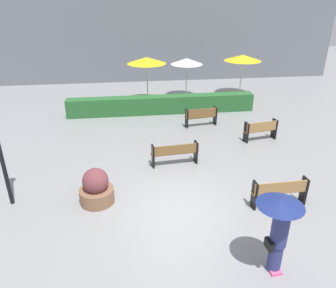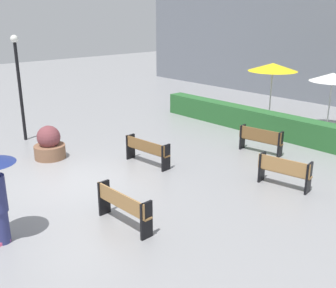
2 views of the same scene
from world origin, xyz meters
The scene contains 11 objects.
ground_plane centered at (0.00, 0.00, 0.00)m, with size 60.00×60.00×0.00m, color gray.
bench_mid_center centered at (0.31, 2.57, 0.51)m, with size 1.78×0.51×0.85m.
bench_far_right centered at (4.34, 4.29, 0.52)m, with size 1.54×0.60×0.89m.
bench_back_row centered at (2.15, 6.26, 0.53)m, with size 1.61×0.54×0.91m.
bench_near_right centered at (3.03, -0.41, 0.53)m, with size 1.71×0.36×0.88m.
pedestrian_with_umbrella centered at (1.78, -2.77, 1.31)m, with size 1.02×1.02×1.98m.
planter_pot centered at (-2.42, 0.51, 0.49)m, with size 1.05×1.05×1.15m.
patio_umbrella_yellow centered at (-0.16, 10.23, 2.47)m, with size 2.18×2.18×2.65m.
patio_umbrella_white centered at (2.26, 10.99, 2.22)m, with size 1.89×1.89×2.41m.
patio_umbrella_yellow_far centered at (5.68, 10.99, 2.35)m, with size 2.20×2.20×2.53m.
hedge_strip centered at (0.47, 8.40, 0.47)m, with size 9.92×0.70×0.93m, color #28602D.
Camera 1 is at (-1.33, -7.99, 5.86)m, focal length 34.45 mm.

